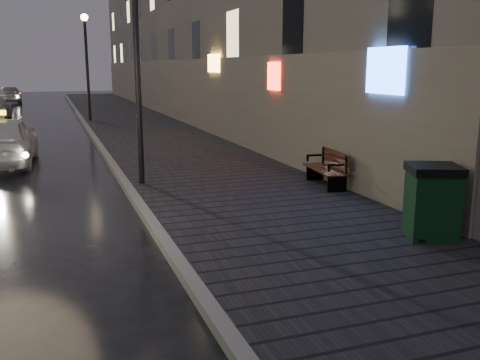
% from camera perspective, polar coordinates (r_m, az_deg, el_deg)
% --- Properties ---
extents(ground, '(120.00, 120.00, 0.00)m').
position_cam_1_polar(ground, '(7.14, -17.31, -12.35)').
color(ground, black).
rests_on(ground, ground).
extents(sidewalk, '(4.60, 58.00, 0.15)m').
position_cam_1_polar(sidewalk, '(27.97, -11.30, 6.06)').
color(sidewalk, black).
rests_on(sidewalk, ground).
extents(curb, '(0.20, 58.00, 0.15)m').
position_cam_1_polar(curb, '(27.72, -16.24, 5.76)').
color(curb, slate).
rests_on(curb, ground).
extents(building_near, '(1.80, 50.00, 13.00)m').
position_cam_1_polar(building_near, '(32.55, -7.03, 18.34)').
color(building_near, '#605B54').
rests_on(building_near, ground).
extents(lamp_near, '(0.36, 0.36, 5.28)m').
position_cam_1_polar(lamp_near, '(12.70, -11.01, 14.57)').
color(lamp_near, black).
rests_on(lamp_near, sidewalk).
extents(lamp_far, '(0.36, 0.36, 5.28)m').
position_cam_1_polar(lamp_far, '(28.61, -16.06, 12.81)').
color(lamp_far, black).
rests_on(lamp_far, sidewalk).
extents(bench, '(0.74, 1.67, 0.82)m').
position_cam_1_polar(bench, '(12.60, 9.41, 1.27)').
color(bench, black).
rests_on(bench, sidewalk).
extents(trash_bin, '(1.02, 1.02, 1.20)m').
position_cam_1_polar(trash_bin, '(9.14, 19.80, -2.13)').
color(trash_bin, black).
rests_on(trash_bin, sidewalk).
extents(taxi_near, '(2.01, 4.47, 1.49)m').
position_cam_1_polar(taxi_near, '(17.19, -24.03, 3.86)').
color(taxi_near, silver).
rests_on(taxi_near, ground).
extents(car_far, '(1.90, 4.18, 1.39)m').
position_cam_1_polar(car_far, '(46.33, -23.33, 8.38)').
color(car_far, gray).
rests_on(car_far, ground).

